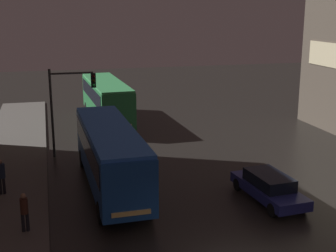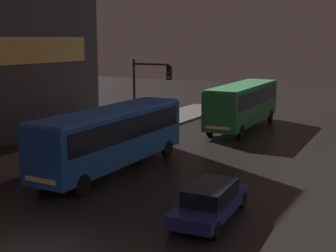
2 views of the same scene
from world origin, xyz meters
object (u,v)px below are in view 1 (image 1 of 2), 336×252
at_px(bus_near, 110,151).
at_px(traffic_light_main, 68,98).
at_px(bus_far, 106,97).
at_px(pedestrian_mid, 1,173).
at_px(pedestrian_near, 24,210).
at_px(car_taxi, 269,187).

distance_m(bus_near, traffic_light_main, 6.74).
distance_m(bus_far, pedestrian_mid, 16.29).
bearing_deg(bus_far, bus_near, 80.81).
bearing_deg(bus_near, pedestrian_near, 44.87).
relative_size(car_taxi, pedestrian_near, 2.91).
relative_size(pedestrian_near, traffic_light_main, 0.30).
xyz_separation_m(car_taxi, pedestrian_near, (-11.44, -0.70, 0.40)).
xyz_separation_m(bus_far, traffic_light_main, (-3.48, -8.53, 1.67)).
relative_size(bus_far, car_taxi, 2.23).
relative_size(bus_far, pedestrian_near, 6.48).
distance_m(bus_far, pedestrian_near, 20.05).
distance_m(car_taxi, pedestrian_near, 11.47).
distance_m(bus_near, pedestrian_mid, 5.50).
xyz_separation_m(bus_far, pedestrian_mid, (-7.17, -14.60, -0.89)).
height_order(pedestrian_near, traffic_light_main, traffic_light_main).
bearing_deg(car_taxi, pedestrian_near, -0.86).
relative_size(pedestrian_near, pedestrian_mid, 0.94).
bearing_deg(pedestrian_mid, bus_near, 85.69).
height_order(car_taxi, traffic_light_main, traffic_light_main).
bearing_deg(car_taxi, bus_far, -77.68).
distance_m(bus_near, car_taxi, 8.23).
bearing_deg(pedestrian_near, car_taxi, 81.27).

